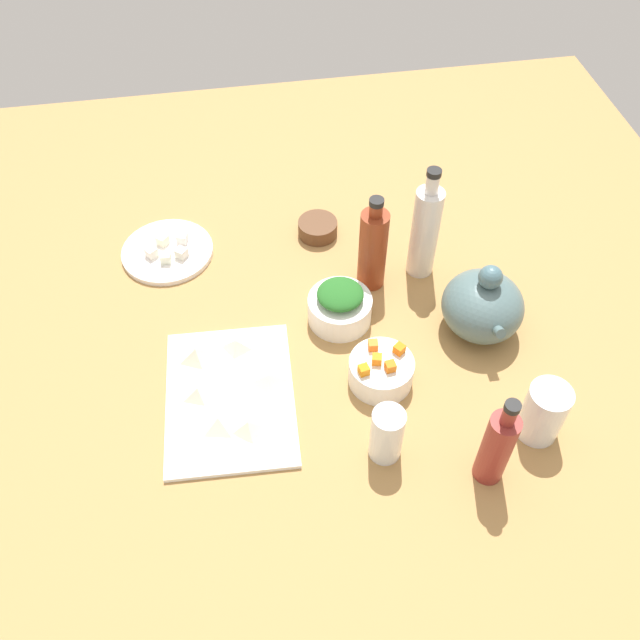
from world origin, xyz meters
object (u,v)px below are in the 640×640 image
(bottle_1, at_px, (425,230))
(cutting_board, at_px, (230,397))
(teapot, at_px, (483,305))
(plate_tofu, at_px, (168,252))
(bottle_0, at_px, (497,447))
(drinking_glass_1, at_px, (543,412))
(bottle_2, at_px, (373,248))
(bowl_carrots, at_px, (381,371))
(bowl_greens, at_px, (340,309))
(drinking_glass_0, at_px, (387,434))
(bowl_small_side, at_px, (318,228))

(bottle_1, bearing_deg, cutting_board, -58.28)
(teapot, bearing_deg, plate_tofu, -117.50)
(bottle_0, relative_size, drinking_glass_1, 1.78)
(bottle_1, height_order, bottle_2, bottle_1)
(bowl_carrots, bearing_deg, drinking_glass_1, 58.36)
(bowl_greens, bearing_deg, drinking_glass_1, 43.23)
(bowl_greens, bearing_deg, drinking_glass_0, 3.81)
(bottle_0, bearing_deg, bottle_2, -167.95)
(bottle_0, xyz_separation_m, drinking_glass_0, (-0.07, -0.17, -0.03))
(cutting_board, bearing_deg, drinking_glass_0, 58.82)
(bottle_0, bearing_deg, plate_tofu, -140.25)
(bottle_1, xyz_separation_m, drinking_glass_1, (0.43, 0.10, -0.05))
(bowl_greens, distance_m, bottle_1, 0.24)
(cutting_board, distance_m, plate_tofu, 0.42)
(teapot, relative_size, bottle_1, 0.68)
(bowl_greens, xyz_separation_m, drinking_glass_1, (0.32, 0.30, 0.03))
(bowl_small_side, height_order, teapot, teapot)
(plate_tofu, distance_m, bottle_2, 0.47)
(bottle_1, height_order, drinking_glass_1, bottle_1)
(drinking_glass_0, bearing_deg, bowl_greens, -176.19)
(teapot, relative_size, drinking_glass_0, 1.54)
(bottle_2, bearing_deg, bottle_1, 99.50)
(teapot, xyz_separation_m, bottle_2, (-0.16, -0.19, 0.03))
(cutting_board, distance_m, bottle_0, 0.49)
(bottle_2, xyz_separation_m, drinking_glass_1, (0.41, 0.22, -0.04))
(bowl_small_side, relative_size, bottle_2, 0.39)
(bottle_1, relative_size, drinking_glass_1, 2.22)
(teapot, bearing_deg, drinking_glass_0, -45.47)
(bowl_carrots, bearing_deg, bottle_1, 151.29)
(bowl_greens, height_order, bowl_carrots, bowl_greens)
(bowl_small_side, height_order, drinking_glass_0, drinking_glass_0)
(cutting_board, xyz_separation_m, drinking_glass_0, (0.16, 0.26, 0.05))
(bowl_carrots, distance_m, bottle_2, 0.27)
(bowl_small_side, bearing_deg, drinking_glass_1, 27.57)
(bottle_0, bearing_deg, drinking_glass_1, 120.04)
(bowl_carrots, bearing_deg, bowl_greens, -163.70)
(cutting_board, xyz_separation_m, bottle_1, (-0.27, 0.44, 0.11))
(bowl_carrots, xyz_separation_m, bowl_small_side, (-0.42, -0.05, -0.01))
(teapot, bearing_deg, bowl_greens, -104.09)
(bowl_small_side, xyz_separation_m, bottle_1, (0.15, 0.20, 0.10))
(cutting_board, height_order, drinking_glass_1, drinking_glass_1)
(bowl_carrots, bearing_deg, bowl_small_side, -173.28)
(bowl_carrots, relative_size, drinking_glass_1, 1.02)
(plate_tofu, relative_size, drinking_glass_0, 1.72)
(bowl_small_side, bearing_deg, bottle_0, 16.31)
(bowl_small_side, relative_size, drinking_glass_1, 0.74)
(bowl_carrots, height_order, bottle_0, bottle_0)
(bottle_1, bearing_deg, teapot, 22.37)
(cutting_board, distance_m, drinking_glass_1, 0.56)
(plate_tofu, distance_m, bowl_carrots, 0.57)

